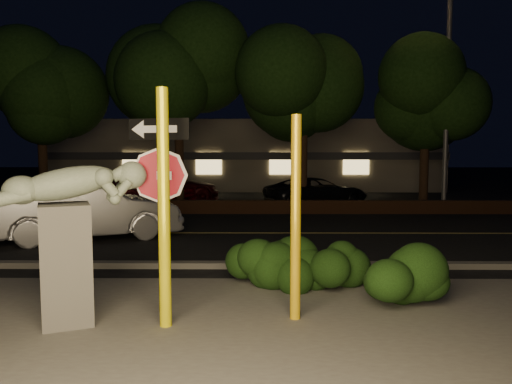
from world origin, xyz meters
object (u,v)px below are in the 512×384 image
(signpost, at_px, (159,176))
(parked_car_darkred, at_px, (163,186))
(sculpture, at_px, (68,225))
(parked_car_dark, at_px, (317,192))
(yellow_pole_right, at_px, (296,219))
(streetlight, at_px, (443,67))
(silver_sedan, at_px, (89,210))
(yellow_pole_left, at_px, (164,210))
(parked_car_red, at_px, (152,187))

(signpost, bearing_deg, parked_car_darkred, 118.85)
(sculpture, xyz_separation_m, parked_car_dark, (5.00, 14.03, -0.79))
(yellow_pole_right, relative_size, parked_car_darkred, 0.58)
(parked_car_darkred, bearing_deg, streetlight, -123.91)
(yellow_pole_right, relative_size, silver_sedan, 0.61)
(yellow_pole_right, relative_size, streetlight, 0.32)
(signpost, bearing_deg, sculpture, -139.58)
(yellow_pole_left, xyz_separation_m, parked_car_darkred, (-3.06, 15.50, -0.90))
(silver_sedan, xyz_separation_m, parked_car_darkred, (0.23, 8.98, -0.06))
(sculpture, bearing_deg, silver_sedan, 83.52)
(sculpture, bearing_deg, signpost, -0.83)
(silver_sedan, relative_size, parked_car_darkred, 0.95)
(yellow_pole_right, height_order, sculpture, yellow_pole_right)
(streetlight, bearing_deg, yellow_pole_left, -139.76)
(sculpture, bearing_deg, yellow_pole_right, -19.63)
(parked_car_dark, bearing_deg, parked_car_red, 57.52)
(signpost, bearing_deg, parked_car_red, 120.57)
(parked_car_darkred, bearing_deg, yellow_pole_left, 173.25)
(sculpture, xyz_separation_m, parked_car_red, (-2.16, 15.33, -0.68))
(streetlight, height_order, parked_car_dark, streetlight)
(yellow_pole_right, height_order, streetlight, streetlight)
(yellow_pole_right, distance_m, silver_sedan, 8.05)
(sculpture, height_order, parked_car_red, sculpture)
(signpost, xyz_separation_m, silver_sedan, (-3.11, 5.93, -1.26))
(yellow_pole_left, height_order, parked_car_red, yellow_pole_left)
(parked_car_darkred, bearing_deg, parked_car_dark, -119.34)
(yellow_pole_left, height_order, sculpture, yellow_pole_left)
(yellow_pole_left, distance_m, signpost, 0.75)
(streetlight, distance_m, parked_car_darkred, 12.54)
(silver_sedan, bearing_deg, yellow_pole_left, -176.26)
(sculpture, distance_m, silver_sedan, 6.73)
(parked_car_red, xyz_separation_m, parked_car_dark, (7.16, -1.29, -0.11))
(sculpture, height_order, parked_car_darkred, sculpture)
(yellow_pole_right, height_order, signpost, yellow_pole_right)
(yellow_pole_left, height_order, streetlight, streetlight)
(signpost, height_order, parked_car_dark, signpost)
(streetlight, bearing_deg, yellow_pole_right, -134.14)
(yellow_pole_left, distance_m, streetlight, 15.22)
(sculpture, height_order, parked_car_dark, sculpture)
(streetlight, distance_m, parked_car_red, 12.94)
(yellow_pole_right, xyz_separation_m, sculpture, (-3.14, -0.20, -0.06))
(silver_sedan, xyz_separation_m, parked_car_red, (-0.22, 8.91, -0.08))
(parked_car_darkred, bearing_deg, silver_sedan, 160.62)
(parked_car_dark, bearing_deg, sculpture, 138.12)
(signpost, xyz_separation_m, parked_car_red, (-3.33, 14.84, -1.33))
(parked_car_darkred, bearing_deg, sculpture, 168.43)
(yellow_pole_right, bearing_deg, streetlight, 62.19)
(sculpture, height_order, silver_sedan, sculpture)
(yellow_pole_left, bearing_deg, sculpture, 175.52)
(parked_car_red, distance_m, parked_car_darkred, 0.45)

